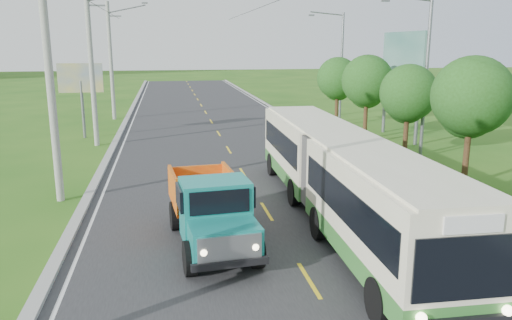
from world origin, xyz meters
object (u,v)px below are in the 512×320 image
object	(u,v)px
pole_mid	(92,66)
tree_fifth	(367,83)
pole_far	(111,61)
billboard_left	(81,83)
bus	(340,171)
planter_near	(465,194)
pole_near	(51,79)
tree_fourth	(408,96)
planter_mid	(385,154)
tree_third	(471,100)
tree_back	(338,80)
planter_far	(338,131)
streetlight_mid	(424,73)
dump_truck	(211,205)
streetlight_far	(340,63)
billboard_right	(403,61)

from	to	relation	value
pole_mid	tree_fifth	xyz separation A→B (m)	(18.12, -0.86, -1.24)
pole_far	billboard_left	distance (m)	9.17
billboard_left	bus	xyz separation A→B (m)	(11.92, -19.56, -1.93)
pole_far	planter_near	size ratio (longest dim) A/B	14.93
pole_near	tree_fourth	distance (m)	18.89
planter_mid	billboard_left	xyz separation A→B (m)	(-18.10, 10.00, 3.58)
tree_third	tree_fourth	xyz separation A→B (m)	(-0.00, 6.00, -0.40)
tree_back	planter_far	xyz separation A→B (m)	(-1.26, -4.14, -3.37)
tree_fifth	tree_back	distance (m)	6.00
pole_near	streetlight_mid	bearing A→B (deg)	14.81
pole_near	dump_truck	world-z (taller)	pole_near
tree_back	planter_near	distance (m)	20.46
tree_third	streetlight_far	xyz separation A→B (m)	(0.79, 19.86, 0.92)
planter_mid	pole_far	bearing A→B (deg)	131.59
planter_mid	billboard_left	distance (m)	20.99
planter_mid	dump_truck	size ratio (longest dim) A/B	0.11
pole_near	pole_mid	distance (m)	12.00
pole_far	dump_truck	xyz separation A→B (m)	(5.81, -29.97, -3.72)
pole_far	bus	size ratio (longest dim) A/B	0.60
planter_mid	bus	world-z (taller)	bus
pole_mid	dump_truck	bearing A→B (deg)	-72.07
pole_near	dump_truck	bearing A→B (deg)	-45.76
pole_mid	planter_near	world-z (taller)	pole_mid
streetlight_mid	bus	world-z (taller)	streetlight_mid
tree_fourth	tree_back	world-z (taller)	tree_back
tree_fourth	billboard_left	distance (m)	21.72
streetlight_mid	streetlight_far	xyz separation A→B (m)	(0.00, 14.00, 0.00)
pole_near	tree_fourth	xyz separation A→B (m)	(18.12, 5.14, -1.51)
pole_mid	streetlight_far	distance (m)	20.16
tree_third	dump_truck	world-z (taller)	tree_third
planter_near	billboard_right	xyz separation A→B (m)	(3.70, 14.00, 5.06)
pole_far	planter_near	bearing A→B (deg)	-58.01
planter_far	billboard_left	size ratio (longest dim) A/B	0.13
tree_fourth	planter_near	world-z (taller)	tree_fourth
pole_near	billboard_left	world-z (taller)	pole_near
tree_fourth	tree_fifth	size ratio (longest dim) A/B	0.93
planter_near	dump_truck	size ratio (longest dim) A/B	0.11
pole_far	planter_near	distance (m)	32.19
streetlight_mid	billboard_right	world-z (taller)	streetlight_mid
tree_fourth	planter_mid	bearing A→B (deg)	-173.61
planter_far	bus	xyz separation A→B (m)	(-6.18, -17.56, 1.65)
pole_mid	tree_back	size ratio (longest dim) A/B	1.82
tree_third	streetlight_mid	world-z (taller)	streetlight_mid
tree_fifth	planter_far	xyz separation A→B (m)	(-1.26, 1.86, -3.57)
streetlight_mid	planter_far	size ratio (longest dim) A/B	13.54
tree_back	dump_truck	xyz separation A→B (m)	(-12.31, -23.11, -2.28)
pole_near	pole_mid	bearing A→B (deg)	90.00
pole_near	planter_near	xyz separation A→B (m)	(16.86, -3.00, -4.81)
planter_far	pole_mid	bearing A→B (deg)	-176.61
planter_near	planter_far	xyz separation A→B (m)	(0.00, 16.00, 0.00)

